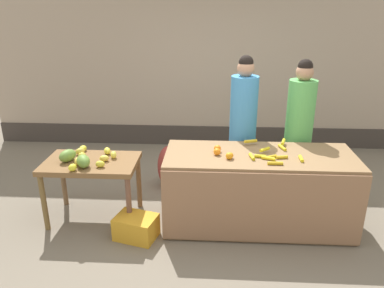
# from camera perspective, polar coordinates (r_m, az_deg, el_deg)

# --- Properties ---
(ground_plane) EXTENTS (24.00, 24.00, 0.00)m
(ground_plane) POSITION_cam_1_polar(r_m,az_deg,el_deg) (4.59, 2.79, -11.59)
(ground_plane) COLOR #756B5B
(market_wall_back) EXTENTS (7.90, 0.23, 3.14)m
(market_wall_back) POSITION_cam_1_polar(r_m,az_deg,el_deg) (6.61, 3.31, 12.77)
(market_wall_back) COLOR tan
(market_wall_back) RESTS_ON ground
(fruit_stall_counter) EXTENTS (2.12, 0.86, 0.87)m
(fruit_stall_counter) POSITION_cam_1_polar(r_m,az_deg,el_deg) (4.39, 9.99, -6.92)
(fruit_stall_counter) COLOR olive
(fruit_stall_counter) RESTS_ON ground
(side_table_wooden) EXTENTS (1.07, 0.67, 0.75)m
(side_table_wooden) POSITION_cam_1_polar(r_m,az_deg,el_deg) (4.50, -15.14, -3.67)
(side_table_wooden) COLOR brown
(side_table_wooden) RESTS_ON ground
(banana_bunch_pile) EXTENTS (0.60, 0.67, 0.07)m
(banana_bunch_pile) POSITION_cam_1_polar(r_m,az_deg,el_deg) (4.21, 12.03, -1.33)
(banana_bunch_pile) COLOR gold
(banana_bunch_pile) RESTS_ON fruit_stall_counter
(orange_pile) EXTENTS (0.22, 0.29, 0.08)m
(orange_pile) POSITION_cam_1_polar(r_m,az_deg,el_deg) (4.11, 4.62, -1.30)
(orange_pile) COLOR orange
(orange_pile) RESTS_ON fruit_stall_counter
(mango_papaya_pile) EXTENTS (0.66, 0.69, 0.14)m
(mango_papaya_pile) POSITION_cam_1_polar(r_m,az_deg,el_deg) (4.42, -16.53, -2.01)
(mango_papaya_pile) COLOR yellow
(mango_papaya_pile) RESTS_ON side_table_wooden
(vendor_woman_blue_shirt) EXTENTS (0.34, 0.34, 1.87)m
(vendor_woman_blue_shirt) POSITION_cam_1_polar(r_m,az_deg,el_deg) (4.80, 7.70, 2.28)
(vendor_woman_blue_shirt) COLOR #33333D
(vendor_woman_blue_shirt) RESTS_ON ground
(vendor_woman_green_shirt) EXTENTS (0.34, 0.34, 1.84)m
(vendor_woman_green_shirt) POSITION_cam_1_polar(r_m,az_deg,el_deg) (4.89, 15.89, 1.76)
(vendor_woman_green_shirt) COLOR #33333D
(vendor_woman_green_shirt) RESTS_ON ground
(produce_crate) EXTENTS (0.51, 0.43, 0.26)m
(produce_crate) POSITION_cam_1_polar(r_m,az_deg,el_deg) (4.27, -8.59, -12.43)
(produce_crate) COLOR gold
(produce_crate) RESTS_ON ground
(produce_sack) EXTENTS (0.33, 0.38, 0.60)m
(produce_sack) POSITION_cam_1_polar(r_m,az_deg,el_deg) (5.27, -3.68, -3.41)
(produce_sack) COLOR maroon
(produce_sack) RESTS_ON ground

